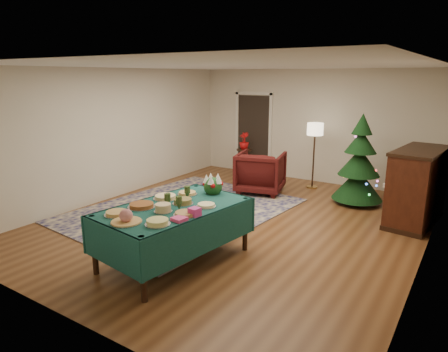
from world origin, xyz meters
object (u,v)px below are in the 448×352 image
Objects in this scene: gift_box at (195,212)px; floor_lamp at (315,133)px; buffet_table at (174,218)px; piano at (417,187)px; side_table at (244,163)px; armchair at (261,170)px; potted_plant at (244,145)px; christmas_tree at (359,164)px.

gift_box is 4.87m from floor_lamp.
piano is at bearing 53.66° from buffet_table.
buffet_table is 1.48× the size of floor_lamp.
floor_lamp is (-0.24, 4.85, 0.41)m from gift_box.
buffet_table is at bearing -126.34° from piano.
gift_box is at bearing -66.49° from side_table.
floor_lamp is (0.83, 1.02, 0.77)m from armchair.
buffet_table is 3.20× the size of side_table.
piano is (3.17, -0.19, 0.14)m from armchair.
piano is at bearing -17.36° from side_table.
piano reaches higher than armchair.
armchair reaches higher than side_table.
side_table is 1.61× the size of potted_plant.
floor_lamp is at bearing 152.81° from piano.
side_table is (-2.16, 4.98, -0.52)m from gift_box.
side_table is at bearing 113.51° from gift_box.
gift_box reaches higher than buffet_table.
christmas_tree is at bearing -27.67° from floor_lamp.
floor_lamp reaches higher than piano.
gift_box is at bearing 91.58° from armchair.
gift_box is 4.21m from piano.
side_table is (-1.09, 1.15, -0.16)m from armchair.
armchair is at bearing -46.39° from side_table.
piano is (2.10, 3.64, -0.22)m from gift_box.
christmas_tree reaches higher than potted_plant.
christmas_tree reaches higher than floor_lamp.
armchair is 0.55× the size of christmas_tree.
floor_lamp is at bearing 87.20° from buffet_table.
christmas_tree reaches higher than armchair.
floor_lamp is at bearing 92.84° from gift_box.
potted_plant is at bearing -60.46° from armchair.
piano is (4.27, -1.33, -0.17)m from potted_plant.
piano is at bearing -17.36° from potted_plant.
piano reaches higher than gift_box.
potted_plant is (-1.92, 0.13, -0.46)m from floor_lamp.
potted_plant is at bearing 90.00° from side_table.
side_table is at bearing 162.64° from piano.
potted_plant is at bearing 113.51° from gift_box.
armchair is 1.52m from floor_lamp.
buffet_table is 5.13m from side_table.
side_table is (-1.92, 0.13, -0.94)m from floor_lamp.
buffet_table is 4.32m from christmas_tree.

